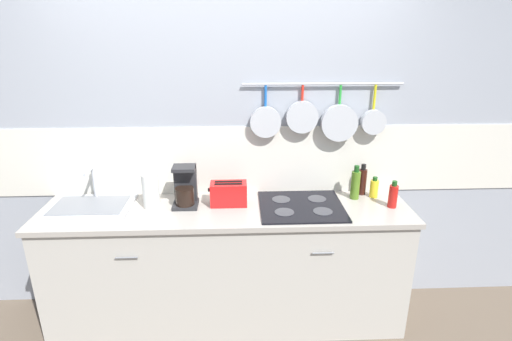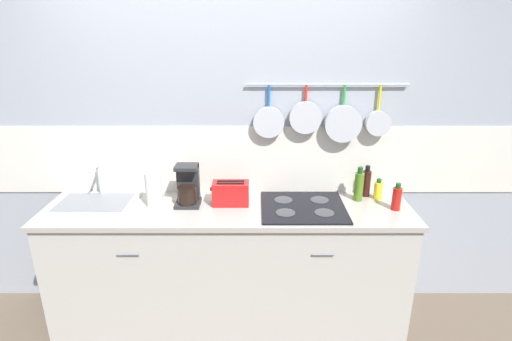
{
  "view_description": "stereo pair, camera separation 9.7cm",
  "coord_description": "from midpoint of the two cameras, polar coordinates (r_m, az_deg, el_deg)",
  "views": [
    {
      "loc": [
        0.09,
        -2.47,
        2.08
      ],
      "look_at": [
        0.2,
        0.0,
        1.19
      ],
      "focal_mm": 28.0,
      "sensor_mm": 36.0,
      "label": 1
    },
    {
      "loc": [
        0.19,
        -2.47,
        2.08
      ],
      "look_at": [
        0.2,
        0.0,
        1.19
      ],
      "focal_mm": 28.0,
      "sensor_mm": 36.0,
      "label": 2
    }
  ],
  "objects": [
    {
      "name": "bottle_hot_sauce",
      "position": [
        3.0,
        17.72,
        -2.67
      ],
      "size": [
        0.06,
        0.06,
        0.15
      ],
      "color": "yellow",
      "rests_on": "countertop"
    },
    {
      "name": "toaster",
      "position": [
        2.77,
        -2.85,
        -3.28
      ],
      "size": [
        0.27,
        0.13,
        0.17
      ],
      "color": "red",
      "rests_on": "countertop"
    },
    {
      "name": "countertop",
      "position": [
        2.74,
        -3.24,
        -5.77
      ],
      "size": [
        2.52,
        0.57,
        0.03
      ],
      "color": "#A59E93",
      "rests_on": "cabinet_base"
    },
    {
      "name": "coffee_maker",
      "position": [
        2.79,
        -8.98,
        -2.52
      ],
      "size": [
        0.17,
        0.17,
        0.28
      ],
      "color": "#262628",
      "rests_on": "countertop"
    },
    {
      "name": "wall_back",
      "position": [
        2.91,
        -2.98,
        3.8
      ],
      "size": [
        7.2,
        0.14,
        2.6
      ],
      "color": "#999EA8",
      "rests_on": "ground_plane"
    },
    {
      "name": "ground_plane",
      "position": [
        3.23,
        -2.92,
        -20.24
      ],
      "size": [
        12.0,
        12.0,
        0.0
      ],
      "primitive_type": "plane",
      "color": "brown"
    },
    {
      "name": "cooktop",
      "position": [
        2.76,
        7.53,
        -5.18
      ],
      "size": [
        0.57,
        0.52,
        0.01
      ],
      "color": "black",
      "rests_on": "countertop"
    },
    {
      "name": "sink_basin",
      "position": [
        2.99,
        -21.42,
        -4.18
      ],
      "size": [
        0.57,
        0.39,
        0.25
      ],
      "color": "#B7BABF",
      "rests_on": "countertop"
    },
    {
      "name": "paper_towel_roll",
      "position": [
        2.81,
        -13.67,
        -2.63
      ],
      "size": [
        0.11,
        0.11,
        0.24
      ],
      "color": "white",
      "rests_on": "countertop"
    },
    {
      "name": "bottle_olive_oil",
      "position": [
        2.92,
        15.18,
        -2.11
      ],
      "size": [
        0.06,
        0.06,
        0.25
      ],
      "color": "#4C721E",
      "rests_on": "countertop"
    },
    {
      "name": "cabinet_base",
      "position": [
        2.97,
        -3.07,
        -13.74
      ],
      "size": [
        2.48,
        0.55,
        0.88
      ],
      "color": "#B7B2A8",
      "rests_on": "ground_plane"
    },
    {
      "name": "bottle_dish_soap",
      "position": [
        3.02,
        16.15,
        -1.66
      ],
      "size": [
        0.06,
        0.06,
        0.23
      ],
      "color": "#33140F",
      "rests_on": "countertop"
    },
    {
      "name": "bottle_vinegar",
      "position": [
        2.86,
        20.15,
        -3.7
      ],
      "size": [
        0.06,
        0.06,
        0.19
      ],
      "color": "red",
      "rests_on": "countertop"
    }
  ]
}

